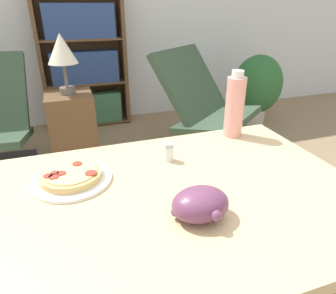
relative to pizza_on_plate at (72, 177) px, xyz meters
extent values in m
cube|color=#D1B27F|center=(0.25, -0.16, -0.03)|extent=(1.09, 0.74, 0.03)
cylinder|color=#D1B27F|center=(-0.23, 0.15, -0.40)|extent=(0.06, 0.06, 0.70)
cylinder|color=#D1B27F|center=(0.74, 0.15, -0.40)|extent=(0.06, 0.06, 0.70)
cylinder|color=white|center=(0.00, 0.00, -0.01)|extent=(0.23, 0.23, 0.01)
cylinder|color=#DBB26B|center=(0.00, 0.00, 0.01)|extent=(0.18, 0.18, 0.02)
cylinder|color=#EACC7A|center=(0.00, 0.00, 0.02)|extent=(0.15, 0.15, 0.00)
cylinder|color=#A83328|center=(0.05, -0.03, 0.02)|extent=(0.03, 0.03, 0.00)
cylinder|color=#A83328|center=(-0.04, 0.00, 0.02)|extent=(0.02, 0.02, 0.00)
cylinder|color=#A83328|center=(-0.03, -0.01, 0.02)|extent=(0.03, 0.03, 0.00)
cylinder|color=#A83328|center=(0.02, 0.04, 0.02)|extent=(0.03, 0.03, 0.00)
cylinder|color=#A83328|center=(-0.06, -0.01, 0.02)|extent=(0.03, 0.03, 0.00)
cylinder|color=#A83328|center=(-0.05, -0.02, 0.02)|extent=(0.03, 0.03, 0.00)
ellipsoid|color=#6B3856|center=(0.29, -0.27, 0.02)|extent=(0.14, 0.11, 0.08)
sphere|color=#6B3856|center=(0.29, -0.31, 0.03)|extent=(0.02, 0.02, 0.02)
sphere|color=#6B3856|center=(0.27, -0.27, 0.00)|extent=(0.02, 0.02, 0.02)
sphere|color=#6B3856|center=(0.32, -0.31, 0.01)|extent=(0.02, 0.02, 0.02)
sphere|color=#6B3856|center=(0.23, -0.26, 0.01)|extent=(0.02, 0.02, 0.02)
sphere|color=#6B3856|center=(0.29, -0.25, 0.03)|extent=(0.02, 0.02, 0.02)
sphere|color=#6B3856|center=(0.30, -0.33, 0.03)|extent=(0.03, 0.03, 0.03)
sphere|color=#6B3856|center=(0.31, -0.26, 0.02)|extent=(0.03, 0.03, 0.03)
sphere|color=#6B3856|center=(0.34, -0.29, 0.02)|extent=(0.03, 0.03, 0.03)
cylinder|color=pink|center=(0.62, 0.15, 0.10)|extent=(0.07, 0.07, 0.23)
cylinder|color=white|center=(0.62, 0.15, 0.23)|extent=(0.04, 0.04, 0.03)
cylinder|color=white|center=(0.31, 0.03, 0.01)|extent=(0.03, 0.03, 0.05)
cylinder|color=#B7B7BC|center=(0.31, 0.03, 0.04)|extent=(0.03, 0.03, 0.01)
cube|color=black|center=(1.14, 1.28, -0.70)|extent=(0.83, 0.82, 0.10)
cube|color=#334733|center=(1.14, 1.22, -0.39)|extent=(0.84, 0.81, 0.14)
cube|color=#334733|center=(1.00, 1.46, -0.14)|extent=(0.78, 0.74, 0.55)
cube|color=brown|center=(-0.18, 2.42, -0.08)|extent=(0.04, 0.24, 1.34)
cube|color=brown|center=(0.63, 2.42, -0.08)|extent=(0.04, 0.24, 1.34)
cube|color=brown|center=(0.23, 2.54, -0.08)|extent=(0.84, 0.01, 1.34)
cube|color=brown|center=(0.23, 2.42, -0.73)|extent=(0.77, 0.23, 0.02)
cube|color=#3D704C|center=(0.23, 2.40, -0.56)|extent=(0.66, 0.17, 0.31)
cube|color=brown|center=(0.23, 2.42, -0.29)|extent=(0.77, 0.23, 0.02)
cube|color=navy|center=(0.23, 2.40, -0.13)|extent=(0.66, 0.17, 0.31)
cube|color=brown|center=(0.23, 2.42, 0.14)|extent=(0.77, 0.23, 0.02)
cube|color=navy|center=(0.23, 2.40, 0.31)|extent=(0.66, 0.17, 0.31)
cube|color=brown|center=(0.03, 1.49, -0.45)|extent=(0.34, 0.34, 0.60)
cylinder|color=#665B51|center=(0.03, 1.49, -0.12)|extent=(0.11, 0.11, 0.05)
cylinder|color=#665B51|center=(0.03, 1.49, -0.01)|extent=(0.02, 0.02, 0.17)
cone|color=beige|center=(0.03, 1.49, 0.18)|extent=(0.21, 0.21, 0.20)
cylinder|color=#BCB2A3|center=(1.93, 1.84, -0.64)|extent=(0.23, 0.23, 0.22)
ellipsoid|color=#285B2D|center=(1.93, 1.84, -0.31)|extent=(0.53, 0.45, 0.61)
camera|label=1|loc=(0.02, -0.80, 0.46)|focal=32.00mm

